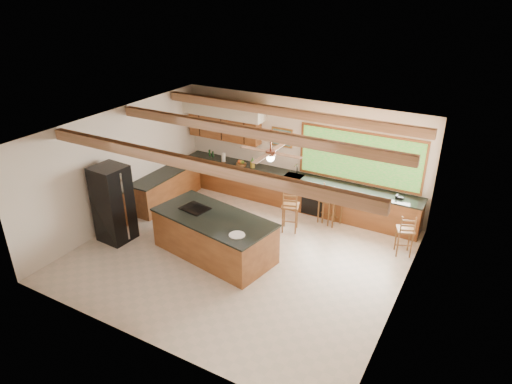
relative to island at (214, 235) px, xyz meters
The scene contains 9 objects.
ground 0.78m from the island, 25.03° to the left, with size 7.20×7.20×0.00m, color beige.
room_shell 1.98m from the island, 67.54° to the left, with size 7.27×6.54×3.02m.
counter_run 2.79m from the island, 95.66° to the left, with size 7.12×3.10×1.24m.
island is the anchor object (origin of this frame).
refrigerator 2.62m from the island, 166.59° to the right, with size 0.79×0.77×1.92m.
bar_stool_a 2.09m from the island, 59.37° to the left, with size 0.53×0.53×1.17m.
bar_stool_b 3.16m from the island, 56.87° to the left, with size 0.47×0.47×1.10m.
bar_stool_c 3.24m from the island, 54.67° to the left, with size 0.54×0.54×1.19m.
bar_stool_d 4.38m from the island, 28.62° to the left, with size 0.50×0.50×1.07m.
Camera 1 is at (4.73, -7.71, 5.94)m, focal length 32.00 mm.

